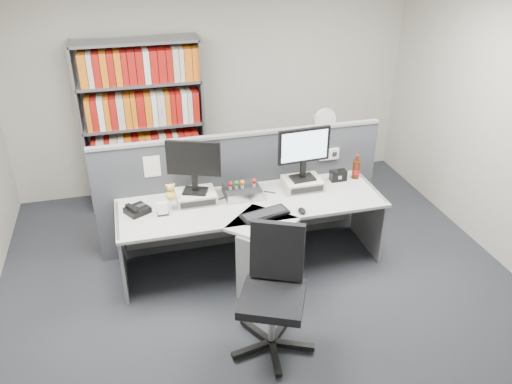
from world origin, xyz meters
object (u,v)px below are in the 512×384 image
object	(u,v)px
monitor_right	(304,149)
desk_fan	(324,122)
desktop_pc	(242,191)
office_chair	(274,287)
monitor_left	(194,163)
mouse	(302,211)
speaker	(338,176)
cola_bottle	(356,169)
filing_cabinet	(321,171)
desk_phone	(137,210)
shelving_unit	(144,127)
keyboard	(265,214)
desk_calendar	(162,210)
desk	(257,237)

from	to	relation	value
monitor_right	desk_fan	bearing A→B (deg)	58.51
desktop_pc	office_chair	size ratio (longest dim) A/B	0.34
monitor_left	mouse	xyz separation A→B (m)	(0.93, -0.48, -0.40)
desk_fan	office_chair	bearing A→B (deg)	-119.56
desktop_pc	speaker	bearing A→B (deg)	3.39
monitor_left	cola_bottle	distance (m)	1.75
speaker	filing_cabinet	size ratio (longest dim) A/B	0.24
desk_phone	monitor_left	bearing A→B (deg)	8.35
shelving_unit	monitor_left	bearing A→B (deg)	-75.51
keyboard	filing_cabinet	size ratio (longest dim) A/B	0.70
monitor_left	desk_fan	size ratio (longest dim) A/B	1.11
monitor_left	desk_fan	bearing A→B (deg)	30.53
shelving_unit	keyboard	bearing A→B (deg)	-63.31
desk_calendar	speaker	distance (m)	1.88
speaker	keyboard	bearing A→B (deg)	-152.25
cola_bottle	office_chair	xyz separation A→B (m)	(-1.30, -1.34, -0.26)
desk_phone	speaker	world-z (taller)	speaker
cola_bottle	desktop_pc	bearing A→B (deg)	-176.92
office_chair	filing_cabinet	bearing A→B (deg)	60.45
mouse	office_chair	xyz separation A→B (m)	(-0.51, -0.80, -0.18)
monitor_left	desk_calendar	distance (m)	0.53
monitor_right	desktop_pc	world-z (taller)	monitor_right
monitor_right	desktop_pc	bearing A→B (deg)	-179.69
desk_phone	shelving_unit	xyz separation A→B (m)	(0.19, 1.55, 0.22)
monitor_left	desktop_pc	distance (m)	0.59
desk	speaker	xyz separation A→B (m)	(1.00, 0.44, 0.32)
desktop_pc	desk_fan	world-z (taller)	desk_fan
cola_bottle	shelving_unit	size ratio (longest dim) A/B	0.13
monitor_left	filing_cabinet	size ratio (longest dim) A/B	0.76
filing_cabinet	desk_fan	size ratio (longest dim) A/B	1.47
cola_bottle	filing_cabinet	bearing A→B (deg)	89.99
keyboard	office_chair	xyz separation A→B (m)	(-0.16, -0.84, -0.17)
keyboard	shelving_unit	size ratio (longest dim) A/B	0.24
desk_fan	keyboard	bearing A→B (deg)	-128.24
speaker	office_chair	world-z (taller)	office_chair
mouse	monitor_right	bearing A→B (deg)	70.41
desk	monitor_right	bearing A→B (deg)	33.58
shelving_unit	cola_bottle	bearing A→B (deg)	-33.71
monitor_right	cola_bottle	xyz separation A→B (m)	(0.62, 0.06, -0.33)
monitor_right	desk_phone	size ratio (longest dim) A/B	2.06
keyboard	desktop_pc	bearing A→B (deg)	104.76
filing_cabinet	monitor_right	bearing A→B (deg)	-121.48
mouse	desk_calendar	bearing A→B (deg)	166.79
monitor_right	keyboard	bearing A→B (deg)	-140.10
monitor_right	desk_calendar	distance (m)	1.50
keyboard	desk_fan	size ratio (longest dim) A/B	1.02
monitor_left	desk_fan	distance (m)	2.00
desk_phone	desk_fan	size ratio (longest dim) A/B	0.56
monitor_left	shelving_unit	world-z (taller)	shelving_unit
keyboard	desk_phone	distance (m)	1.20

